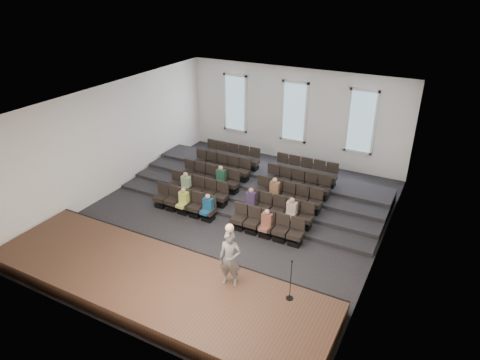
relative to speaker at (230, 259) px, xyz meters
The scene contains 14 objects.
ground 5.03m from the speaker, 119.04° to the left, with size 14.00×14.00×0.00m, color black.
ceiling 6.01m from the speaker, 119.04° to the left, with size 12.00×14.00×0.02m, color white.
wall_back 11.53m from the speaker, 101.77° to the left, with size 12.00×0.04×5.00m, color white.
wall_front 3.80m from the speaker, 129.89° to the right, with size 12.00×0.04×5.00m, color white.
wall_left 9.43m from the speaker, 153.23° to the left, with size 0.04×14.00×5.00m, color white.
wall_right 5.70m from the speaker, 48.91° to the left, with size 0.04×14.00×5.00m, color white.
stage 2.77m from the speaker, 159.37° to the right, with size 11.80×3.60×0.50m, color #462D1E.
stage_lip 2.77m from the speaker, 159.22° to the left, with size 11.80×0.06×0.52m, color black.
risers 7.85m from the speaker, 107.58° to the left, with size 11.80×4.80×0.60m.
seating_rows 6.26m from the speaker, 112.13° to the left, with size 6.80×4.70×1.67m.
windows 11.48m from the speaker, 101.84° to the left, with size 8.44×0.10×3.24m.
audience 5.15m from the speaker, 117.29° to the left, with size 5.45×2.64×1.10m.
speaker is the anchor object (origin of this frame).
mic_stand 1.99m from the speaker, ahead, with size 0.23×0.23×1.39m.
Camera 1 is at (7.57, -13.49, 9.31)m, focal length 32.00 mm.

